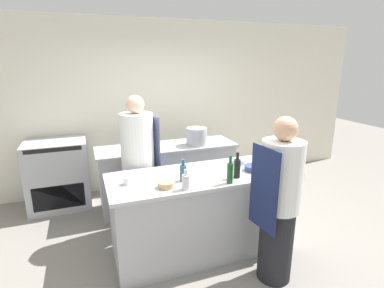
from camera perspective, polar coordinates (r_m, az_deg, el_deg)
ground_plane at (r=3.75m, az=1.96°, el=-19.09°), size 16.00×16.00×0.00m
wall_back at (r=5.17m, az=-6.90°, el=7.32°), size 8.00×0.06×2.80m
prep_counter at (r=3.51m, az=2.03°, el=-12.79°), size 2.08×0.81×0.93m
pass_counter at (r=4.55m, az=-4.65°, el=-5.95°), size 2.04×0.63×0.93m
oven_range at (r=4.89m, az=-24.08°, el=-5.27°), size 0.85×0.67×1.01m
chef_at_prep_near at (r=3.02m, az=16.22°, el=-10.77°), size 0.42×0.40×1.66m
chef_at_stove at (r=3.76m, az=-10.13°, el=-4.29°), size 0.45×0.44×1.75m
bottle_olive_oil at (r=3.06m, az=7.26°, el=-5.39°), size 0.06×0.06×0.29m
bottle_vinegar at (r=3.70m, az=15.16°, el=-2.03°), size 0.08×0.08×0.30m
bottle_wine at (r=3.09m, az=-1.69°, el=-5.43°), size 0.07×0.07×0.23m
bottle_cooking_oil at (r=3.21m, az=8.59°, el=-4.49°), size 0.07×0.07×0.28m
bottle_sauce at (r=2.90m, az=-1.18°, el=-7.17°), size 0.08×0.08×0.20m
bowl_mixing_large at (r=3.41m, az=14.87°, el=-4.96°), size 0.16×0.16×0.07m
bowl_prep_small at (r=2.97m, az=-4.96°, el=-7.71°), size 0.16×0.16×0.06m
bowl_ceramic_blue at (r=3.46m, az=11.59°, el=-4.51°), size 0.20×0.20×0.06m
bowl_wooden_salad at (r=3.66m, az=8.76°, el=-3.29°), size 0.18×0.18×0.06m
cup at (r=3.10m, az=-12.15°, el=-6.85°), size 0.09×0.09×0.08m
stockpot at (r=4.40m, az=0.90°, el=1.45°), size 0.30×0.30×0.26m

